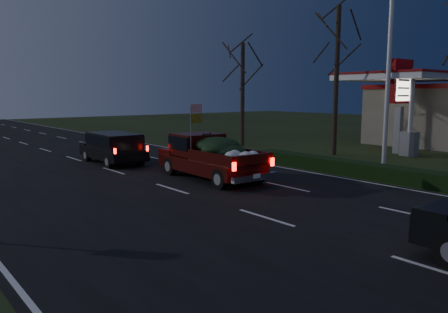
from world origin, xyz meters
TOP-DOWN VIEW (x-y plane):
  - ground at (0.00, 0.00)m, footprint 120.00×120.00m
  - road_asphalt at (0.00, 0.00)m, footprint 14.00×120.00m
  - hedge_row at (7.80, 3.00)m, footprint 1.00×10.00m
  - light_pole at (9.50, 2.00)m, footprint 0.50×0.90m
  - gas_price_pylon at (16.00, 4.99)m, footprint 2.00×0.41m
  - gas_station_building at (24.00, 6.00)m, footprint 10.00×7.00m
  - gas_canopy at (18.00, 6.00)m, footprint 7.10×6.10m
  - bare_tree_mid at (12.50, 7.00)m, footprint 3.60×3.60m
  - bare_tree_far at (11.50, 14.00)m, footprint 3.60×3.60m
  - pickup_truck at (2.36, 5.72)m, footprint 2.25×5.42m
  - lead_suv at (1.01, 12.09)m, footprint 1.97×4.49m

SIDE VIEW (x-z plane):
  - ground at x=0.00m, z-range 0.00..0.00m
  - road_asphalt at x=0.00m, z-range 0.00..0.02m
  - hedge_row at x=7.80m, z-range 0.00..0.60m
  - lead_suv at x=1.01m, z-range 0.33..1.61m
  - pickup_truck at x=2.36m, z-range -0.35..2.45m
  - gas_station_building at x=24.00m, z-range 0.00..4.00m
  - gas_price_pylon at x=16.00m, z-range 0.98..6.56m
  - gas_canopy at x=18.00m, z-range 1.91..6.79m
  - bare_tree_far at x=11.50m, z-range 1.73..8.73m
  - light_pole at x=9.50m, z-range 0.90..10.06m
  - bare_tree_mid at x=12.50m, z-range 2.10..10.60m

